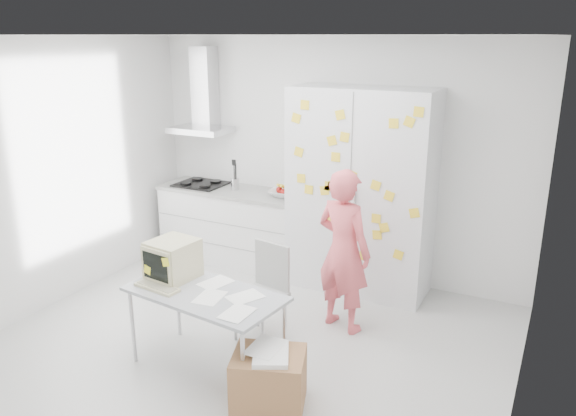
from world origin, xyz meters
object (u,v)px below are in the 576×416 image
at_px(desk, 184,274).
at_px(cardboard_box, 269,379).
at_px(person, 344,251).
at_px(chair, 265,286).

xyz_separation_m(desk, cardboard_box, (0.95, -0.27, -0.57)).
relative_size(person, chair, 1.76).
bearing_deg(cardboard_box, person, 88.29).
bearing_deg(desk, person, 54.97).
bearing_deg(chair, desk, -114.10).
bearing_deg(desk, chair, 62.81).
distance_m(person, cardboard_box, 1.49).
bearing_deg(desk, cardboard_box, -8.67).
relative_size(person, desk, 1.14).
relative_size(desk, cardboard_box, 2.12).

